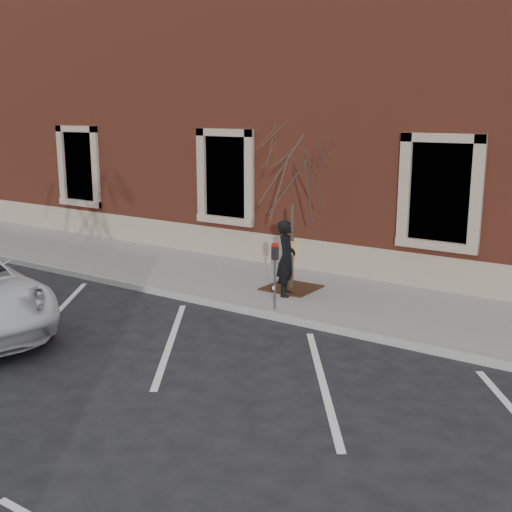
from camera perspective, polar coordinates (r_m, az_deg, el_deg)
The scene contains 9 objects.
ground at distance 13.74m, azimuth -1.42°, elevation -4.94°, with size 120.00×120.00×0.00m, color #28282B.
sidewalk_near at distance 15.11m, azimuth 2.47°, elevation -2.99°, with size 40.00×3.50×0.15m, color #98958F.
curb_near at distance 13.68m, azimuth -1.55°, elevation -4.69°, with size 40.00×0.12×0.15m, color #9E9E99.
parking_stripes at distance 12.13m, azimuth -7.58°, elevation -7.51°, with size 28.00×4.40×0.01m, color silver, non-canonical shape.
building_civic at distance 19.88m, azimuth 12.00°, elevation 12.01°, with size 40.00×8.62×8.00m.
man at distance 14.18m, azimuth 2.71°, elevation -0.21°, with size 0.62×0.41×1.70m, color black.
parking_meter at distance 13.10m, azimuth 1.69°, elevation -0.71°, with size 0.13×0.10×1.41m.
tree_grate at distance 14.93m, azimuth 3.17°, elevation -2.84°, with size 1.14×1.14×0.03m, color #452A16.
sapling at distance 14.46m, azimuth 3.30°, elevation 6.68°, with size 2.14×2.14×3.57m.
Camera 1 is at (7.68, -10.59, 4.20)m, focal length 45.00 mm.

